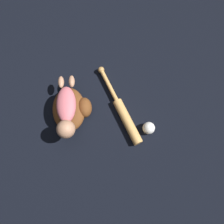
{
  "coord_description": "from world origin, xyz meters",
  "views": [
    {
      "loc": [
        0.46,
        0.2,
        1.33
      ],
      "look_at": [
        0.07,
        0.27,
        0.07
      ],
      "focal_mm": 35.0,
      "sensor_mm": 36.0,
      "label": 1
    }
  ],
  "objects_px": {
    "baseball_glove": "(72,109)",
    "baby_figure": "(66,111)",
    "baseball_bat": "(123,113)",
    "baseball": "(149,128)"
  },
  "relations": [
    {
      "from": "baby_figure",
      "to": "baseball",
      "type": "distance_m",
      "value": 0.5
    },
    {
      "from": "baseball_glove",
      "to": "baseball_bat",
      "type": "relative_size",
      "value": 0.54
    },
    {
      "from": "baseball_bat",
      "to": "baseball",
      "type": "height_order",
      "value": "baseball"
    },
    {
      "from": "baby_figure",
      "to": "baseball_bat",
      "type": "bearing_deg",
      "value": 83.41
    },
    {
      "from": "baseball_glove",
      "to": "baby_figure",
      "type": "distance_m",
      "value": 0.1
    },
    {
      "from": "baseball_glove",
      "to": "baseball",
      "type": "bearing_deg",
      "value": 65.36
    },
    {
      "from": "baby_figure",
      "to": "baseball",
      "type": "xyz_separation_m",
      "value": [
        0.16,
        0.46,
        -0.1
      ]
    },
    {
      "from": "baseball_glove",
      "to": "baby_figure",
      "type": "height_order",
      "value": "baby_figure"
    },
    {
      "from": "baseball",
      "to": "baby_figure",
      "type": "bearing_deg",
      "value": -109.13
    },
    {
      "from": "baseball_bat",
      "to": "baby_figure",
      "type": "bearing_deg",
      "value": -96.59
    }
  ]
}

